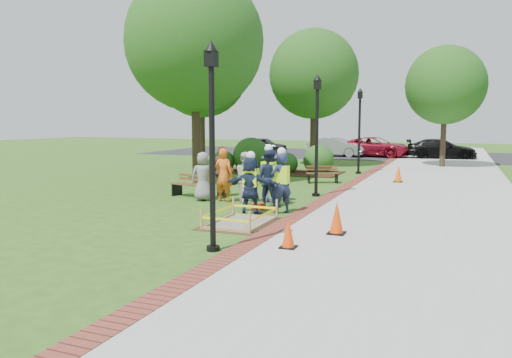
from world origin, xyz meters
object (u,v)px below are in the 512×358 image
at_px(bench_near, 190,190).
at_px(cone_front, 288,234).
at_px(wet_concrete_pad, 241,215).
at_px(hivis_worker_c, 269,176).
at_px(hivis_worker_a, 251,183).
at_px(lamp_near, 212,131).
at_px(hivis_worker_b, 281,181).

relative_size(bench_near, cone_front, 2.28).
xyz_separation_m(wet_concrete_pad, hivis_worker_c, (-0.26, 2.73, 0.72)).
distance_m(bench_near, hivis_worker_a, 3.94).
bearing_deg(bench_near, cone_front, -44.82).
height_order(lamp_near, hivis_worker_b, lamp_near).
bearing_deg(wet_concrete_pad, bench_near, 135.06).
relative_size(hivis_worker_b, hivis_worker_c, 0.99).
relative_size(wet_concrete_pad, hivis_worker_b, 1.20).
height_order(hivis_worker_a, hivis_worker_b, hivis_worker_b).
relative_size(hivis_worker_a, hivis_worker_b, 0.95).
bearing_deg(wet_concrete_pad, hivis_worker_c, 95.54).
height_order(wet_concrete_pad, hivis_worker_b, hivis_worker_b).
relative_size(wet_concrete_pad, hivis_worker_c, 1.19).
height_order(cone_front, hivis_worker_a, hivis_worker_a).
height_order(wet_concrete_pad, cone_front, cone_front).
relative_size(hivis_worker_a, hivis_worker_c, 0.94).
relative_size(cone_front, hivis_worker_c, 0.34).
distance_m(wet_concrete_pad, lamp_near, 3.52).
xyz_separation_m(wet_concrete_pad, hivis_worker_b, (0.48, 1.79, 0.71)).
distance_m(bench_near, lamp_near, 7.69).
xyz_separation_m(bench_near, hivis_worker_a, (3.22, -2.16, 0.65)).
distance_m(hivis_worker_a, hivis_worker_b, 0.89).
bearing_deg(bench_near, lamp_near, -56.63).
bearing_deg(hivis_worker_c, hivis_worker_b, -51.32).
xyz_separation_m(lamp_near, hivis_worker_c, (-0.81, 5.38, -1.52)).
relative_size(lamp_near, hivis_worker_c, 2.20).
xyz_separation_m(lamp_near, hivis_worker_a, (-0.82, 3.98, -1.58)).
bearing_deg(hivis_worker_a, bench_near, 146.18).
height_order(bench_near, hivis_worker_b, hivis_worker_b).
bearing_deg(lamp_near, hivis_worker_a, 101.66).
distance_m(lamp_near, hivis_worker_b, 4.70).
distance_m(cone_front, hivis_worker_b, 4.03).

